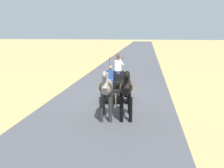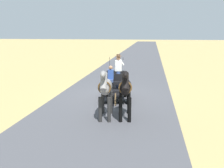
{
  "view_description": "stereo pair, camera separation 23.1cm",
  "coord_description": "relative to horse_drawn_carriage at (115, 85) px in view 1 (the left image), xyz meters",
  "views": [
    {
      "loc": [
        -1.86,
        13.66,
        3.66
      ],
      "look_at": [
        -0.18,
        1.69,
        1.1
      ],
      "focal_mm": 39.96,
      "sensor_mm": 36.0,
      "label": 1
    },
    {
      "loc": [
        -2.09,
        13.63,
        3.66
      ],
      "look_at": [
        -0.18,
        1.69,
        1.1
      ],
      "focal_mm": 39.96,
      "sensor_mm": 36.0,
      "label": 2
    }
  ],
  "objects": [
    {
      "name": "horse_near_side",
      "position": [
        -0.83,
        2.94,
        0.51
      ],
      "size": [
        0.73,
        2.14,
        2.21
      ],
      "color": "black",
      "rests_on": "ground"
    },
    {
      "name": "horse_drawn_carriage",
      "position": [
        0.0,
        0.0,
        0.0
      ],
      "size": [
        1.74,
        4.51,
        2.5
      ],
      "color": "black",
      "rests_on": "ground"
    },
    {
      "name": "road_surface",
      "position": [
        0.19,
        -0.57,
        -0.81
      ],
      "size": [
        6.58,
        160.0,
        0.01
      ],
      "primitive_type": "cube",
      "color": "#4C4C51",
      "rests_on": "ground"
    },
    {
      "name": "ground_plane",
      "position": [
        0.19,
        -0.57,
        -0.82
      ],
      "size": [
        200.0,
        200.0,
        0.0
      ],
      "primitive_type": "plane",
      "color": "tan"
    },
    {
      "name": "horse_off_side",
      "position": [
        -0.02,
        3.06,
        0.51
      ],
      "size": [
        0.71,
        2.14,
        2.21
      ],
      "color": "gray",
      "rests_on": "ground"
    }
  ]
}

